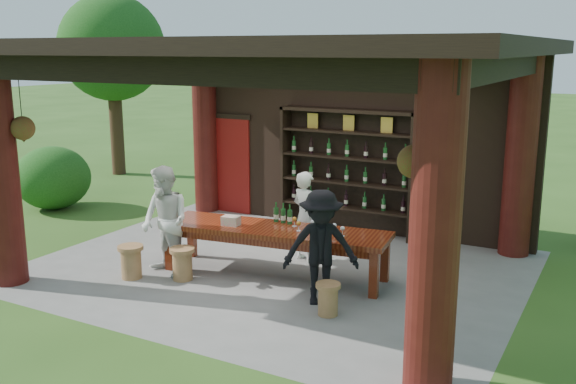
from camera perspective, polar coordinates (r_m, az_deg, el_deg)
The scene contains 15 objects.
ground at distance 10.17m, azimuth -1.09°, elevation -6.77°, with size 90.00×90.00×0.00m, color #2D5119.
pavilion at distance 10.04m, azimuth 0.01°, elevation 5.50°, with size 7.50×6.00×3.60m.
wine_shelf at distance 11.94m, azimuth 5.24°, elevation 1.86°, with size 2.62×0.40×2.31m.
tasting_table at distance 9.67m, azimuth -1.20°, elevation -3.84°, with size 3.57×1.35×0.75m.
stool_near_left at distance 9.73m, azimuth -9.37°, elevation -6.24°, with size 0.37×0.37×0.49m.
stool_near_right at distance 8.40m, azimuth 3.58°, elevation -9.41°, with size 0.33×0.33×0.43m.
stool_far_left at distance 9.94m, azimuth -13.77°, elevation -5.97°, with size 0.38×0.38×0.51m.
host at distance 10.32m, azimuth 1.55°, elevation -2.19°, with size 0.54×0.35×1.48m, color white.
guest_woman at distance 9.81m, azimuth -10.86°, elevation -2.60°, with size 0.81×0.63×1.68m, color silver.
guest_man at distance 8.59m, azimuth 2.94°, elevation -4.94°, with size 1.02×0.58×1.57m, color black.
table_bottles at distance 9.87m, azimuth -0.45°, elevation -1.88°, with size 0.33×0.10×0.31m.
table_glasses at distance 9.42m, azimuth 2.56°, elevation -3.11°, with size 0.92×0.30×0.15m.
napkin_basket at distance 9.79m, azimuth -5.10°, elevation -2.56°, with size 0.26×0.18×0.14m, color #BF6672.
shrubs at distance 10.04m, azimuth 10.11°, elevation -3.88°, with size 19.92×7.90×1.36m.
trees at distance 9.90m, azimuth 22.53°, elevation 11.63°, with size 20.30×11.43×4.80m.
Camera 1 is at (4.76, -8.32, 3.38)m, focal length 40.00 mm.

